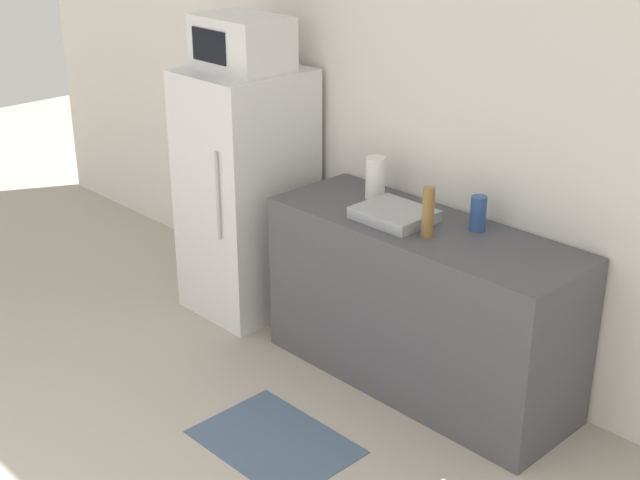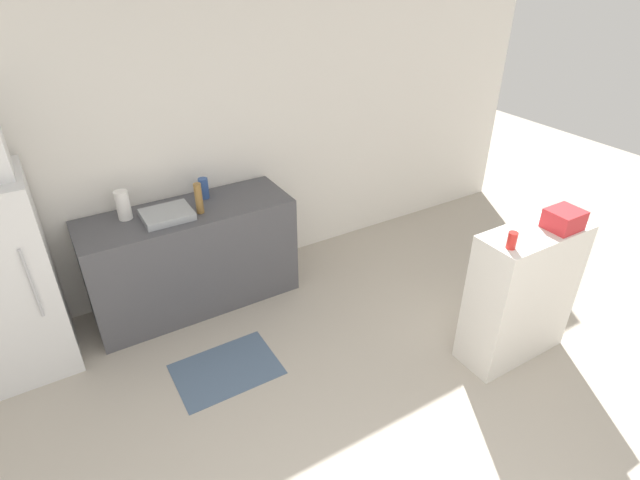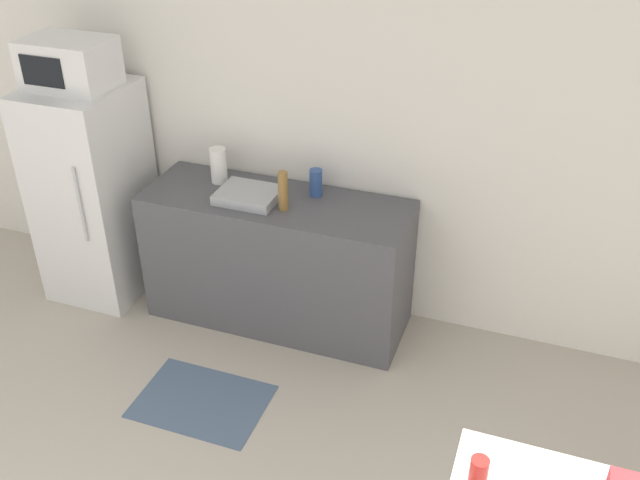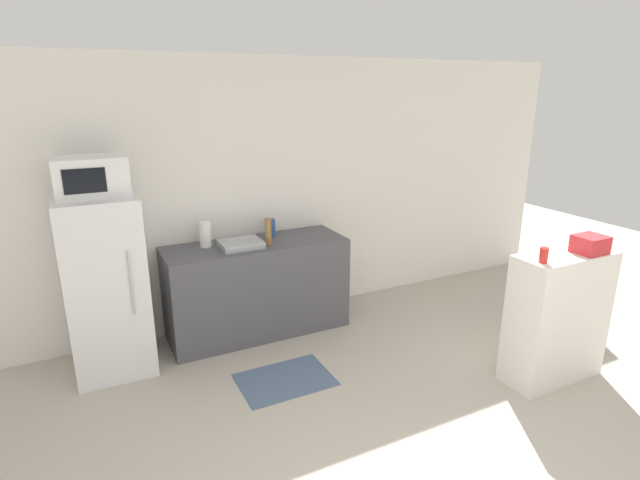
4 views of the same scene
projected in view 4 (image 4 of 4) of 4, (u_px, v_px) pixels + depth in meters
wall_back at (231, 196)px, 4.82m from camera, size 8.00×0.06×2.60m
refrigerator at (106, 285)px, 4.11m from camera, size 0.62×0.70×1.50m
microwave at (91, 176)px, 3.84m from camera, size 0.53×0.39×0.31m
counter at (257, 288)px, 4.82m from camera, size 1.71×0.60×0.90m
sink_basin at (241, 244)px, 4.56m from camera, size 0.38×0.31×0.06m
bottle_tall at (268, 232)px, 4.61m from camera, size 0.06×0.06×0.25m
bottle_short at (271, 228)px, 4.88m from camera, size 0.08×0.08×0.18m
shelf_cabinet at (557, 317)px, 4.01m from camera, size 0.84×0.35×1.08m
basket at (590, 244)px, 3.85m from camera, size 0.23×0.20×0.14m
jar at (544, 255)px, 3.64m from camera, size 0.06×0.06×0.11m
paper_towel_roll at (205, 234)px, 4.55m from camera, size 0.11×0.11×0.23m
kitchen_rug at (285, 379)px, 4.11m from camera, size 0.76×0.54×0.01m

